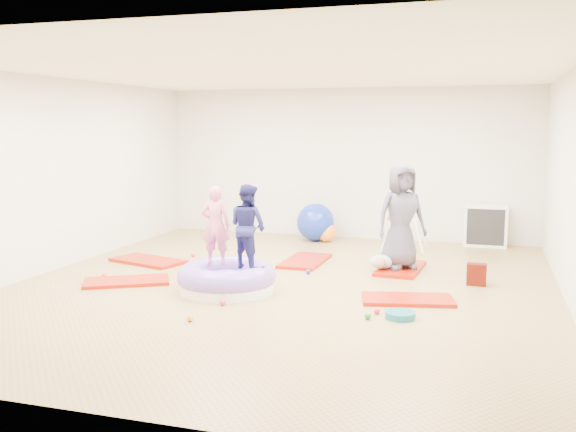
% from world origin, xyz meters
% --- Properties ---
extents(room, '(7.01, 8.01, 2.81)m').
position_xyz_m(room, '(0.00, 0.00, 1.40)').
color(room, '#9D8452').
rests_on(room, ground).
extents(gym_mat_front_left, '(1.25, 1.04, 0.05)m').
position_xyz_m(gym_mat_front_left, '(-2.05, -0.43, 0.02)').
color(gym_mat_front_left, '#9D1A0C').
rests_on(gym_mat_front_left, ground).
extents(gym_mat_mid_left, '(1.28, 0.89, 0.05)m').
position_xyz_m(gym_mat_mid_left, '(-2.44, 0.83, 0.02)').
color(gym_mat_mid_left, '#9D1A0C').
rests_on(gym_mat_mid_left, ground).
extents(gym_mat_center_back, '(0.59, 1.16, 0.05)m').
position_xyz_m(gym_mat_center_back, '(-0.11, 1.55, 0.02)').
color(gym_mat_center_back, '#9D1A0C').
rests_on(gym_mat_center_back, ground).
extents(gym_mat_right, '(1.18, 0.77, 0.05)m').
position_xyz_m(gym_mat_right, '(1.68, -0.23, 0.02)').
color(gym_mat_right, '#9D1A0C').
rests_on(gym_mat_right, ground).
extents(gym_mat_rear_right, '(0.65, 1.19, 0.05)m').
position_xyz_m(gym_mat_rear_right, '(1.38, 1.45, 0.02)').
color(gym_mat_rear_right, '#9D1A0C').
rests_on(gym_mat_rear_right, ground).
extents(inflatable_cushion, '(1.26, 1.26, 0.40)m').
position_xyz_m(inflatable_cushion, '(-0.60, -0.43, 0.15)').
color(inflatable_cushion, white).
rests_on(inflatable_cushion, ground).
extents(child_pink, '(0.41, 0.30, 1.03)m').
position_xyz_m(child_pink, '(-0.79, -0.31, 0.88)').
color(child_pink, pink).
rests_on(child_pink, inflatable_cushion).
extents(child_navy, '(0.64, 0.59, 1.07)m').
position_xyz_m(child_navy, '(-0.31, -0.39, 0.90)').
color(child_navy, navy).
rests_on(child_navy, inflatable_cushion).
extents(adult_caregiver, '(0.88, 0.81, 1.51)m').
position_xyz_m(adult_caregiver, '(1.37, 1.39, 0.81)').
color(adult_caregiver, '#474455').
rests_on(adult_caregiver, gym_mat_rear_right).
extents(infant, '(0.36, 0.36, 0.21)m').
position_xyz_m(infant, '(1.13, 1.21, 0.16)').
color(infant, '#9CBCCE').
rests_on(infant, gym_mat_rear_right).
extents(ball_pit_balls, '(3.98, 3.70, 0.07)m').
position_xyz_m(ball_pit_balls, '(-0.40, 0.22, 0.04)').
color(ball_pit_balls, '#E8254C').
rests_on(ball_pit_balls, ground).
extents(exercise_ball_blue, '(0.69, 0.69, 0.69)m').
position_xyz_m(exercise_ball_blue, '(-0.44, 3.43, 0.35)').
color(exercise_ball_blue, '#162FAC').
rests_on(exercise_ball_blue, ground).
extents(exercise_ball_orange, '(0.36, 0.36, 0.36)m').
position_xyz_m(exercise_ball_orange, '(-0.22, 3.38, 0.18)').
color(exercise_ball_orange, orange).
rests_on(exercise_ball_orange, ground).
extents(infant_play_gym, '(0.72, 0.69, 0.55)m').
position_xyz_m(infant_play_gym, '(1.24, 3.00, 0.37)').
color(infant_play_gym, white).
rests_on(infant_play_gym, ground).
extents(cube_shelf, '(0.73, 0.36, 0.73)m').
position_xyz_m(cube_shelf, '(2.55, 3.79, 0.36)').
color(cube_shelf, white).
rests_on(cube_shelf, ground).
extents(balance_disc, '(0.33, 0.33, 0.07)m').
position_xyz_m(balance_disc, '(1.68, -0.96, 0.04)').
color(balance_disc, '#156B80').
rests_on(balance_disc, ground).
extents(backpack, '(0.26, 0.16, 0.29)m').
position_xyz_m(backpack, '(2.46, 0.84, 0.15)').
color(backpack, '#8A1203').
rests_on(backpack, ground).
extents(yellow_toy, '(0.21, 0.21, 0.03)m').
position_xyz_m(yellow_toy, '(-0.64, -0.63, 0.02)').
color(yellow_toy, '#F8A107').
rests_on(yellow_toy, ground).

